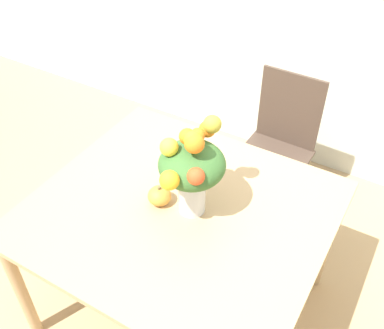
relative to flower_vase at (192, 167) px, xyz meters
The scene contains 5 objects.
ground_plane 1.03m from the flower_vase, 152.30° to the right, with size 12.00×12.00×0.00m, color tan.
dining_table 0.34m from the flower_vase, 152.30° to the right, with size 1.31×1.18×0.78m.
flower_vase is the anchor object (origin of this frame).
pumpkin 0.26m from the flower_vase, 164.93° to the right, with size 0.11×0.11×0.10m.
dining_chair_near_window 1.10m from the flower_vase, 86.55° to the left, with size 0.43×0.43×0.96m.
Camera 1 is at (0.77, -1.19, 2.25)m, focal length 42.00 mm.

